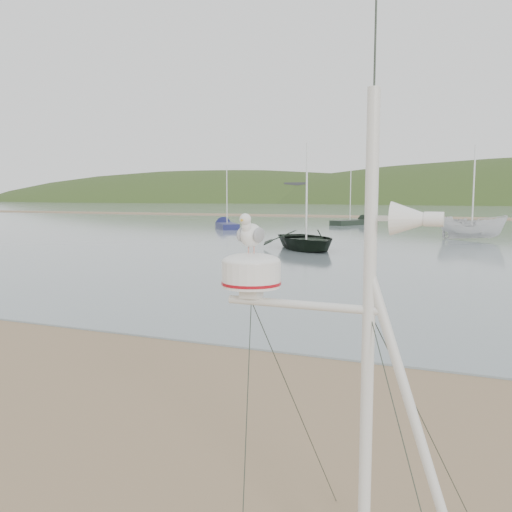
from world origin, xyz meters
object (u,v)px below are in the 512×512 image
at_px(boat_white, 473,207).
at_px(mast_rig, 357,449).
at_px(sailboat_dark_mid, 359,222).
at_px(sailboat_blue_near, 224,225).
at_px(boat_dark, 307,201).

bearing_deg(boat_white, mast_rig, -172.86).
relative_size(mast_rig, sailboat_dark_mid, 0.74).
distance_m(sailboat_blue_near, sailboat_dark_mid, 14.74).
height_order(boat_dark, sailboat_blue_near, sailboat_blue_near).
height_order(mast_rig, boat_dark, boat_dark).
bearing_deg(boat_dark, sailboat_blue_near, 89.15).
xyz_separation_m(boat_white, sailboat_dark_mid, (-11.07, 16.67, -1.93)).
bearing_deg(boat_dark, mast_rig, -110.76).
xyz_separation_m(boat_dark, sailboat_dark_mid, (-2.76, 27.28, -2.44)).
distance_m(mast_rig, boat_white, 35.19).
distance_m(boat_dark, boat_white, 13.49).
distance_m(boat_dark, sailboat_blue_near, 21.51).
relative_size(boat_dark, boat_white, 1.23).
height_order(boat_white, sailboat_blue_near, sailboat_blue_near).
bearing_deg(boat_white, sailboat_dark_mid, 41.20).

